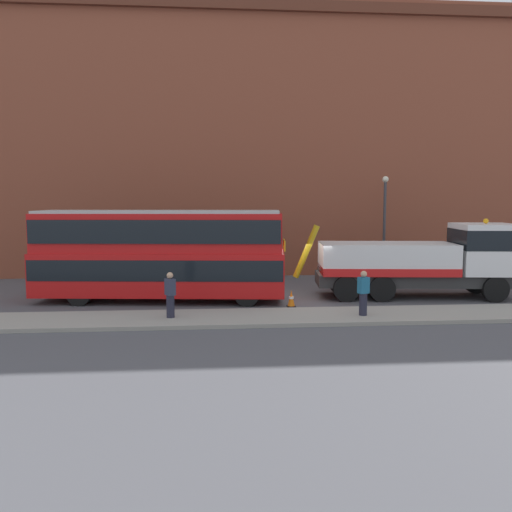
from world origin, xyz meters
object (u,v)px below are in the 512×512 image
Objects in this scene: pedestrian_onlooker at (170,295)px; street_lamp at (384,218)px; recovery_tow_truck at (425,260)px; traffic_cone_near_bus at (291,299)px; double_decker_bus at (160,252)px; pedestrian_bystander at (363,294)px.

street_lamp reaches higher than pedestrian_onlooker.
pedestrian_onlooker is (-11.40, -3.95, -0.77)m from recovery_tow_truck.
pedestrian_onlooker is at bearing -155.01° from traffic_cone_near_bus.
double_decker_bus is (-12.13, 0.05, 0.47)m from recovery_tow_truck.
double_decker_bus is 13.52m from street_lamp.
double_decker_bus is 4.25m from pedestrian_onlooker.
recovery_tow_truck is 6.15m from street_lamp.
pedestrian_onlooker and pedestrian_bystander have the same top height.
traffic_cone_near_bus is at bearing -10.87° from double_decker_bus.
pedestrian_onlooker is at bearing -139.16° from street_lamp.
pedestrian_bystander is at bearing -46.74° from traffic_cone_near_bus.
street_lamp reaches higher than pedestrian_bystander.
pedestrian_bystander is at bearing -37.42° from pedestrian_onlooker.
double_decker_bus is 1.92× the size of street_lamp.
street_lamp is at bearing -43.95° from pedestrian_bystander.
pedestrian_bystander is at bearing -112.13° from street_lamp.
pedestrian_onlooker is 1.00× the size of pedestrian_bystander.
traffic_cone_near_bus is (5.64, -1.71, -1.89)m from double_decker_bus.
double_decker_bus is at bearing -154.22° from street_lamp.
recovery_tow_truck is 14.22× the size of traffic_cone_near_bus.
recovery_tow_truck is at bearing 14.33° from traffic_cone_near_bus.
street_lamp is (6.48, 7.56, 3.13)m from traffic_cone_near_bus.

